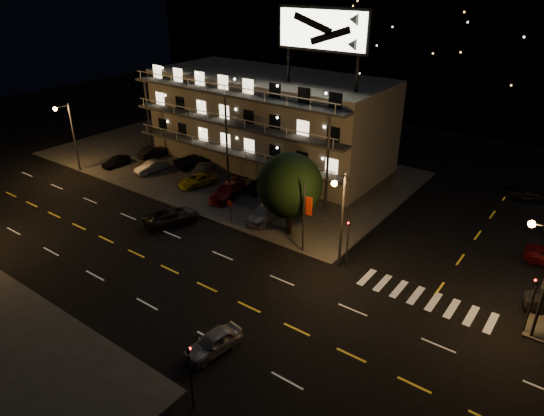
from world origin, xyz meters
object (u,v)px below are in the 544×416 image
Objects in this scene: lot_car_4 at (264,213)px; road_car_west at (172,217)px; lot_car_2 at (198,180)px; lot_car_7 at (203,167)px; tree at (289,187)px; road_car_east at (213,342)px.

road_car_west is at bearing -149.56° from lot_car_4.
lot_car_2 is at bearing -42.79° from road_car_west.
lot_car_4 is (10.75, -2.31, 0.16)m from lot_car_2.
road_car_west reaches higher than lot_car_2.
lot_car_7 is (-2.11, 3.14, -0.00)m from lot_car_2.
tree is at bearing 2.97° from lot_car_2.
tree reaches higher than lot_car_7.
lot_car_7 is 0.81× the size of road_car_west.
lot_car_4 is (-3.12, 0.52, -3.61)m from tree.
lot_car_4 reaches higher than lot_car_2.
lot_car_4 is 1.15× the size of road_car_east.
lot_car_4 is 17.37m from road_car_east.
lot_car_4 is at bearing 2.39° from lot_car_2.
tree reaches higher than road_car_east.
lot_car_7 is (-15.98, 5.97, -3.77)m from tree.
lot_car_4 reaches higher than road_car_west.
lot_car_2 is at bearing 100.89° from lot_car_7.
tree is at bearing -17.72° from lot_car_4.
lot_car_2 reaches higher than lot_car_7.
lot_car_4 is at bearing 133.98° from lot_car_7.
lot_car_7 is (-12.87, 5.44, -0.16)m from lot_car_4.
tree is at bearing 115.97° from road_car_east.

